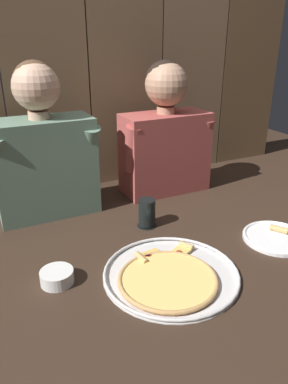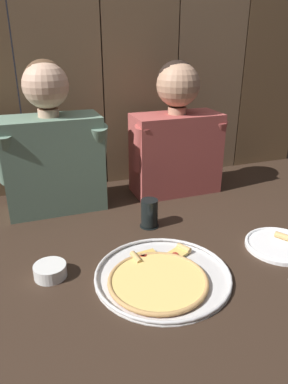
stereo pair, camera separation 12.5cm
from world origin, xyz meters
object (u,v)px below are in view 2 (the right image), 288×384
(drinking_glass, at_px, (149,213))
(diner_right, at_px, (176,134))
(pizza_tray, at_px, (161,277))
(dipping_bowl, at_px, (50,270))
(dinner_plate, at_px, (280,245))
(diner_left, at_px, (52,146))

(drinking_glass, distance_m, diner_right, 0.43)
(pizza_tray, bearing_deg, diner_right, 62.29)
(pizza_tray, relative_size, drinking_glass, 3.78)
(drinking_glass, relative_size, dipping_bowl, 1.11)
(pizza_tray, height_order, dinner_plate, dinner_plate)
(diner_left, bearing_deg, drinking_glass, -42.78)
(dipping_bowl, height_order, diner_left, diner_left)
(dipping_bowl, xyz_separation_m, diner_left, (0.09, 0.48, 0.25))
(diner_left, xyz_separation_m, diner_right, (0.54, 0.00, 0.00))
(drinking_glass, height_order, dipping_bowl, drinking_glass)
(diner_right, bearing_deg, dipping_bowl, -142.58)
(diner_left, relative_size, diner_right, 1.03)
(drinking_glass, xyz_separation_m, dipping_bowl, (-0.40, -0.20, -0.03))
(dinner_plate, xyz_separation_m, diner_right, (-0.14, 0.58, 0.26))
(pizza_tray, xyz_separation_m, drinking_glass, (0.09, 0.32, 0.04))
(dinner_plate, xyz_separation_m, dipping_bowl, (-0.77, 0.10, 0.01))
(dipping_bowl, height_order, diner_right, diner_right)
(pizza_tray, height_order, dipping_bowl, dipping_bowl)
(pizza_tray, relative_size, dipping_bowl, 4.20)
(drinking_glass, height_order, diner_right, diner_right)
(pizza_tray, relative_size, diner_right, 0.71)
(dinner_plate, relative_size, diner_left, 0.39)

